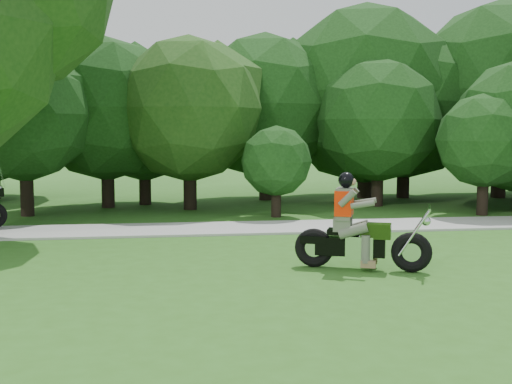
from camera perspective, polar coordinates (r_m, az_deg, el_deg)
name	(u,v)px	position (r m, az deg, el deg)	size (l,w,h in m)	color
ground	(490,302)	(10.86, 20.08, -9.20)	(100.00, 100.00, 0.00)	#31651C
walkway	(348,226)	(18.17, 8.22, -2.99)	(60.00, 2.20, 0.06)	#A2A29C
tree_line	(342,104)	(24.92, 7.65, 7.80)	(41.10, 12.21, 7.85)	black
chopper_motorcycle	(355,234)	(12.59, 8.82, -3.69)	(2.57, 1.41, 1.90)	black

